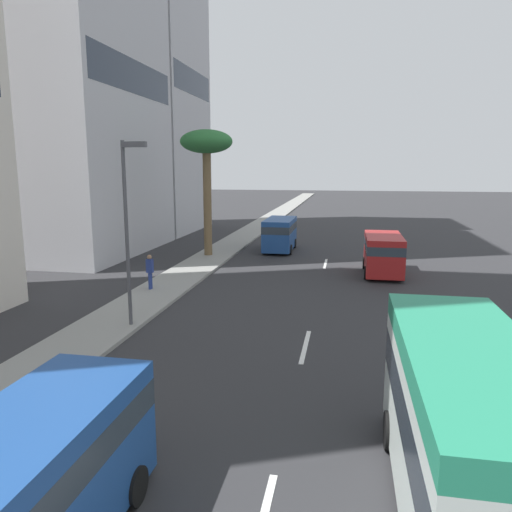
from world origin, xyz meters
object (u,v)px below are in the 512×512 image
Objects in this scene: van_second at (280,233)px; minibus_fourth at (467,426)px; palm_tree at (206,148)px; van_lead at (383,252)px; street_lamp at (128,214)px; pedestrian_near_lamp at (150,270)px; van_third at (36,476)px.

minibus_fourth is (-27.20, -7.02, 0.37)m from van_second.
van_lead is at bearing -107.10° from palm_tree.
palm_tree reaches higher than van_second.
pedestrian_near_lamp is at bearing 16.07° from street_lamp.
minibus_fourth is 18.22m from pedestrian_near_lamp.
pedestrian_near_lamp is (13.96, 11.69, -0.62)m from minibus_fourth.
street_lamp is (-15.24, -1.42, -2.98)m from palm_tree.
van_lead is at bearing -146.46° from pedestrian_near_lamp.
palm_tree reaches higher than van_lead.
van_second is at bearing -104.38° from pedestrian_near_lamp.
minibus_fourth is (-20.28, -0.04, 0.42)m from van_lead.
van_second is at bearing 14.47° from minibus_fourth.
pedestrian_near_lamp is 0.25× the size of street_lamp.
palm_tree is 15.59m from street_lamp.
pedestrian_near_lamp is (-13.24, 4.67, -0.26)m from van_second.
street_lamp is at bearing 139.19° from van_lead.
van_third is 0.69× the size of minibus_fourth.
van_third reaches higher than van_lead.
van_second is 28.09m from minibus_fourth.
palm_tree is at bearing -53.37° from van_second.
palm_tree is at bearing -169.60° from van_third.
van_second is at bearing 45.25° from van_lead.
van_second reaches higher than van_lead.
minibus_fourth is at bearing 107.85° from van_third.
van_lead is 1.02× the size of van_third.
van_second is 8.27m from palm_tree.
van_lead is 13.50m from palm_tree.
minibus_fourth reaches higher than van_third.
van_lead is 0.71× the size of minibus_fourth.
van_third is 7.14m from minibus_fourth.
palm_tree is (-3.37, 4.54, 6.03)m from van_second.
street_lamp is at bearing 111.12° from pedestrian_near_lamp.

